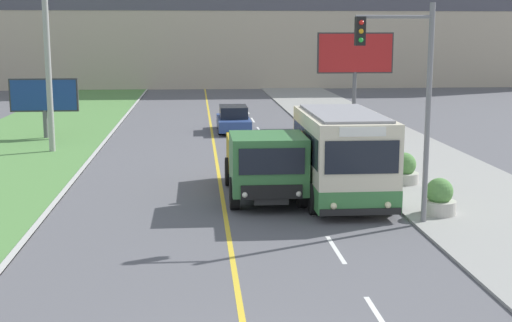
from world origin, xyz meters
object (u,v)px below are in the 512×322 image
Objects in this scene: planter_round_second at (404,170)px; city_bus at (342,157)px; planter_round_third at (368,150)px; traffic_light_mast at (408,87)px; dump_truck at (265,165)px; car_distant at (233,119)px; billboard_large at (355,56)px; utility_pole_far at (46,35)px; planter_round_near at (439,198)px; billboard_small at (44,97)px.

city_bus is at bearing -139.92° from planter_round_second.
planter_round_second is at bearing 40.08° from city_bus.
traffic_light_mast is at bearing -97.52° from planter_round_third.
dump_truck reaches higher than car_distant.
planter_round_third is (1.30, 9.87, -3.51)m from traffic_light_mast.
billboard_large is (7.45, 2.25, 3.46)m from car_distant.
planter_round_second is at bearing -30.92° from utility_pole_far.
planter_round_near is at bearing -42.79° from utility_pole_far.
dump_truck is at bearing -159.29° from planter_round_second.
car_distant is 11.59m from planter_round_third.
billboard_small is at bearing 131.28° from planter_round_near.
planter_round_near is at bearing -26.00° from dump_truck.
planter_round_second is (2.82, 2.38, -0.96)m from city_bus.
planter_round_second is at bearing -69.51° from car_distant.
car_distant is 20.85m from traffic_light_mast.
utility_pole_far is at bearing -145.35° from car_distant.
utility_pole_far is at bearing -152.77° from billboard_large.
city_bus reaches higher than planter_round_second.
city_bus is 3.81m from planter_round_second.
traffic_light_mast is 1.81× the size of billboard_small.
billboard_large is (7.26, 19.13, 2.93)m from dump_truck.
billboard_large is 18.12m from billboard_small.
planter_round_near is (15.45, -17.59, -1.65)m from billboard_small.
dump_truck is 16.88m from car_distant.
dump_truck is at bearing 172.08° from city_bus.
city_bus is at bearing -103.64° from billboard_large.
city_bus is at bearing -81.01° from car_distant.
traffic_light_mast reaches higher than planter_round_near.
utility_pole_far reaches higher than dump_truck.
billboard_large is 4.91× the size of planter_round_near.
utility_pole_far is 20.04m from planter_round_near.
car_distant is at bearing 34.65° from utility_pole_far.
utility_pole_far is at bearing 163.77° from planter_round_third.
billboard_small is 23.47m from planter_round_near.
city_bus is 1.34× the size of car_distant.
utility_pole_far is 5.58m from billboard_small.
planter_round_second is (14.48, -8.67, -4.88)m from utility_pole_far.
utility_pole_far is at bearing 136.53° from city_bus.
billboard_large is at bearing 12.95° from billboard_small.
traffic_light_mast is (3.99, -20.19, 3.39)m from car_distant.
dump_truck is at bearing -55.67° from billboard_small.
billboard_large is 22.03m from planter_round_near.
planter_round_third is at bearing -99.74° from billboard_large.
planter_round_near is (14.27, -13.20, -4.88)m from utility_pole_far.
billboard_large is (3.46, 22.44, 0.07)m from traffic_light_mast.
planter_round_near is at bearing -95.58° from billboard_large.
dump_truck is at bearing -110.78° from billboard_large.
billboard_large is at bearing 80.26° from planter_round_third.
city_bus reaches higher than car_distant.
utility_pole_far is at bearing 130.47° from dump_truck.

